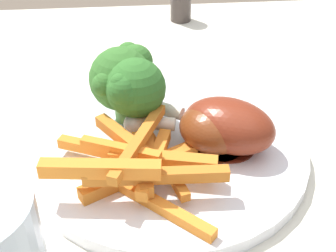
{
  "coord_description": "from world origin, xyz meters",
  "views": [
    {
      "loc": [
        -0.04,
        0.34,
        0.99
      ],
      "look_at": [
        -0.07,
        0.01,
        0.76
      ],
      "focal_mm": 49.56,
      "sensor_mm": 36.0,
      "label": 1
    }
  ],
  "objects_px": {
    "broccoli_floret_front": "(134,89)",
    "carrot_fries_pile": "(140,163)",
    "broccoli_floret_middle": "(123,77)",
    "chicken_drumstick_near": "(211,127)",
    "pepper_shaker": "(181,3)",
    "chicken_drumstick_far": "(224,124)",
    "dinner_plate": "(168,150)",
    "dining_table": "(100,242)"
  },
  "relations": [
    {
      "from": "broccoli_floret_front",
      "to": "broccoli_floret_middle",
      "type": "distance_m",
      "value": 0.03
    },
    {
      "from": "dining_table",
      "to": "broccoli_floret_middle",
      "type": "height_order",
      "value": "broccoli_floret_middle"
    },
    {
      "from": "dining_table",
      "to": "chicken_drumstick_far",
      "type": "distance_m",
      "value": 0.19
    },
    {
      "from": "carrot_fries_pile",
      "to": "chicken_drumstick_near",
      "type": "relative_size",
      "value": 1.2
    },
    {
      "from": "carrot_fries_pile",
      "to": "chicken_drumstick_far",
      "type": "relative_size",
      "value": 1.05
    },
    {
      "from": "dining_table",
      "to": "broccoli_floret_middle",
      "type": "distance_m",
      "value": 0.18
    },
    {
      "from": "dinner_plate",
      "to": "pepper_shaker",
      "type": "relative_size",
      "value": 4.74
    },
    {
      "from": "dinner_plate",
      "to": "chicken_drumstick_far",
      "type": "relative_size",
      "value": 1.85
    },
    {
      "from": "pepper_shaker",
      "to": "chicken_drumstick_near",
      "type": "bearing_deg",
      "value": 88.06
    },
    {
      "from": "chicken_drumstick_near",
      "to": "chicken_drumstick_far",
      "type": "height_order",
      "value": "chicken_drumstick_far"
    },
    {
      "from": "broccoli_floret_front",
      "to": "chicken_drumstick_near",
      "type": "xyz_separation_m",
      "value": [
        -0.06,
        0.02,
        -0.03
      ]
    },
    {
      "from": "dining_table",
      "to": "carrot_fries_pile",
      "type": "distance_m",
      "value": 0.16
    },
    {
      "from": "chicken_drumstick_near",
      "to": "pepper_shaker",
      "type": "height_order",
      "value": "same"
    },
    {
      "from": "carrot_fries_pile",
      "to": "chicken_drumstick_near",
      "type": "xyz_separation_m",
      "value": [
        -0.06,
        -0.04,
        0.0
      ]
    },
    {
      "from": "broccoli_floret_front",
      "to": "chicken_drumstick_near",
      "type": "relative_size",
      "value": 0.63
    },
    {
      "from": "broccoli_floret_middle",
      "to": "chicken_drumstick_far",
      "type": "distance_m",
      "value": 0.1
    },
    {
      "from": "broccoli_floret_middle",
      "to": "chicken_drumstick_near",
      "type": "distance_m",
      "value": 0.09
    },
    {
      "from": "chicken_drumstick_far",
      "to": "dinner_plate",
      "type": "bearing_deg",
      "value": -5.34
    },
    {
      "from": "chicken_drumstick_near",
      "to": "broccoli_floret_middle",
      "type": "bearing_deg",
      "value": -33.18
    },
    {
      "from": "chicken_drumstick_near",
      "to": "dinner_plate",
      "type": "bearing_deg",
      "value": -7.31
    },
    {
      "from": "broccoli_floret_front",
      "to": "carrot_fries_pile",
      "type": "bearing_deg",
      "value": 91.42
    },
    {
      "from": "pepper_shaker",
      "to": "broccoli_floret_front",
      "type": "bearing_deg",
      "value": 75.67
    },
    {
      "from": "dinner_plate",
      "to": "carrot_fries_pile",
      "type": "bearing_deg",
      "value": 58.97
    },
    {
      "from": "broccoli_floret_front",
      "to": "broccoli_floret_middle",
      "type": "height_order",
      "value": "same"
    },
    {
      "from": "dinner_plate",
      "to": "pepper_shaker",
      "type": "distance_m",
      "value": 0.32
    },
    {
      "from": "dining_table",
      "to": "broccoli_floret_front",
      "type": "relative_size",
      "value": 13.78
    },
    {
      "from": "dinner_plate",
      "to": "broccoli_floret_front",
      "type": "height_order",
      "value": "broccoli_floret_front"
    },
    {
      "from": "broccoli_floret_front",
      "to": "chicken_drumstick_near",
      "type": "height_order",
      "value": "broccoli_floret_front"
    },
    {
      "from": "broccoli_floret_middle",
      "to": "carrot_fries_pile",
      "type": "relative_size",
      "value": 0.53
    },
    {
      "from": "chicken_drumstick_far",
      "to": "pepper_shaker",
      "type": "height_order",
      "value": "chicken_drumstick_far"
    },
    {
      "from": "chicken_drumstick_near",
      "to": "pepper_shaker",
      "type": "relative_size",
      "value": 2.25
    },
    {
      "from": "broccoli_floret_middle",
      "to": "pepper_shaker",
      "type": "bearing_deg",
      "value": -107.34
    },
    {
      "from": "carrot_fries_pile",
      "to": "chicken_drumstick_far",
      "type": "xyz_separation_m",
      "value": [
        -0.07,
        -0.04,
        0.0
      ]
    },
    {
      "from": "dinner_plate",
      "to": "chicken_drumstick_far",
      "type": "xyz_separation_m",
      "value": [
        -0.05,
        0.0,
        0.03
      ]
    },
    {
      "from": "broccoli_floret_middle",
      "to": "carrot_fries_pile",
      "type": "bearing_deg",
      "value": 96.87
    },
    {
      "from": "broccoli_floret_front",
      "to": "broccoli_floret_middle",
      "type": "bearing_deg",
      "value": -70.21
    },
    {
      "from": "dining_table",
      "to": "chicken_drumstick_near",
      "type": "distance_m",
      "value": 0.18
    },
    {
      "from": "broccoli_floret_middle",
      "to": "chicken_drumstick_far",
      "type": "bearing_deg",
      "value": 150.58
    },
    {
      "from": "dinner_plate",
      "to": "broccoli_floret_middle",
      "type": "distance_m",
      "value": 0.08
    },
    {
      "from": "dining_table",
      "to": "chicken_drumstick_far",
      "type": "xyz_separation_m",
      "value": [
        -0.12,
        0.01,
        0.15
      ]
    },
    {
      "from": "dining_table",
      "to": "broccoli_floret_front",
      "type": "xyz_separation_m",
      "value": [
        -0.04,
        -0.01,
        0.18
      ]
    },
    {
      "from": "chicken_drumstick_far",
      "to": "broccoli_floret_front",
      "type": "bearing_deg",
      "value": -16.81
    }
  ]
}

